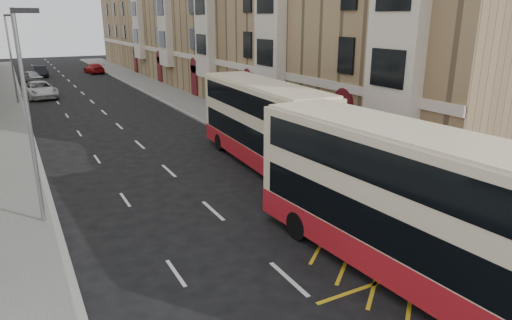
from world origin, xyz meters
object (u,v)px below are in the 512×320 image
double_decker_rear (263,124)px  car_dark (40,71)px  street_lamp_far (11,54)px  pedestrian_far (381,183)px  double_decker_front (408,206)px  car_red (94,68)px  car_silver (32,76)px  white_van (40,90)px  street_lamp_near (29,108)px

double_decker_rear → car_dark: bearing=102.3°
street_lamp_far → pedestrian_far: (13.01, -34.83, -3.62)m
double_decker_front → car_red: size_ratio=2.43×
pedestrian_far → double_decker_front: bearing=52.1°
double_decker_front → car_silver: size_ratio=2.91×
pedestrian_far → white_van: 39.23m
street_lamp_near → car_silver: 46.85m
pedestrian_far → car_dark: bearing=-82.1°
pedestrian_far → car_silver: size_ratio=0.42×
double_decker_front → car_silver: double_decker_front is taller
car_dark → car_red: 7.42m
car_silver → double_decker_front: bearing=-101.6°
white_van → car_dark: (1.34, 18.97, -0.08)m
pedestrian_far → car_silver: (-10.89, 51.47, -0.31)m
street_lamp_near → car_dark: size_ratio=1.76×
street_lamp_near → pedestrian_far: size_ratio=4.62×
pedestrian_far → car_silver: pedestrian_far is taller
double_decker_front → white_van: (-7.46, 42.39, -1.58)m
car_silver → white_van: bearing=-109.2°
white_van → car_dark: 19.01m
double_decker_front → white_van: 43.07m
car_silver → car_red: size_ratio=0.83×
car_dark → car_red: bearing=5.6°
double_decker_front → street_lamp_near: bearing=131.1°
white_van → car_dark: bearing=79.3°
white_van → pedestrian_far: bearing=-80.5°
double_decker_rear → white_van: bearing=110.2°
white_van → car_silver: (0.01, 13.79, -0.13)m
car_red → car_dark: bearing=1.3°
street_lamp_far → pedestrian_far: street_lamp_far is taller
street_lamp_far → double_decker_rear: street_lamp_far is taller
street_lamp_near → white_van: bearing=86.3°
double_decker_front → car_silver: (-7.45, 56.18, -1.71)m
double_decker_front → white_van: bearing=96.0°
street_lamp_far → car_red: 25.63m
street_lamp_near → white_van: (2.11, 32.85, -3.81)m
street_lamp_far → car_dark: street_lamp_far is taller
double_decker_front → double_decker_rear: 12.32m
street_lamp_near → double_decker_front: street_lamp_near is taller
car_silver → street_lamp_far: bearing=-116.4°
white_van → car_silver: white_van is taller
street_lamp_near → street_lamp_far: (0.00, 30.00, 0.00)m
double_decker_front → car_silver: 56.70m
street_lamp_near → street_lamp_far: 30.00m
street_lamp_near → car_red: size_ratio=1.62×
street_lamp_far → double_decker_front: 40.74m
double_decker_front → car_red: bearing=84.9°
double_decker_front → car_dark: size_ratio=2.64×
car_silver → car_dark: (1.33, 5.18, 0.05)m
street_lamp_far → car_dark: bearing=81.0°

